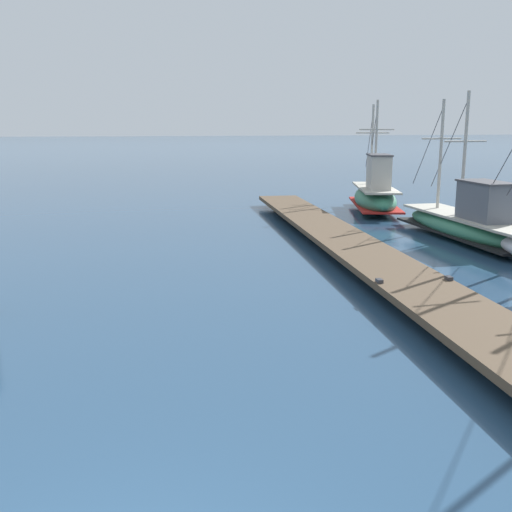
% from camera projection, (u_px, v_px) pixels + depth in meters
% --- Properties ---
extents(floating_dock, '(3.79, 23.81, 0.53)m').
position_uv_depth(floating_dock, '(350.00, 244.00, 17.87)').
color(floating_dock, brown).
rests_on(floating_dock, ground).
extents(fishing_boat_0, '(3.15, 6.19, 4.86)m').
position_uv_depth(fishing_boat_0, '(375.00, 195.00, 26.84)').
color(fishing_boat_0, '#337556').
rests_on(fishing_boat_0, ground).
extents(fishing_boat_1, '(1.88, 7.55, 4.89)m').
position_uv_depth(fishing_boat_1, '(468.00, 223.00, 20.24)').
color(fishing_boat_1, '#337556').
rests_on(fishing_boat_1, ground).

